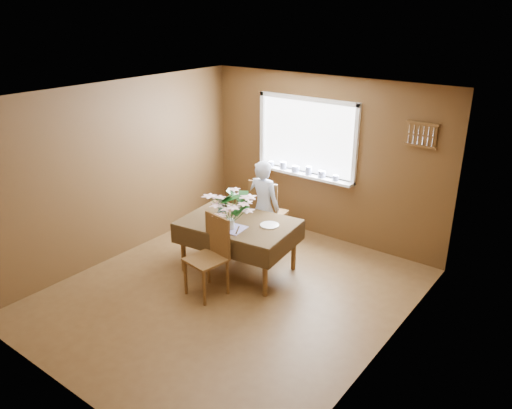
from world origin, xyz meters
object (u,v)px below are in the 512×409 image
Objects in this scene: seated_woman at (264,207)px; flower_bouquet at (230,208)px; chair_far at (266,212)px; chair_near at (211,253)px; dining_table at (238,228)px.

flower_bouquet is at bearing 95.41° from seated_woman.
chair_far is 0.18m from seated_woman.
seated_woman is (0.04, -0.12, 0.13)m from chair_far.
flower_bouquet reaches higher than chair_near.
seated_woman is at bearing 98.94° from flower_bouquet.
flower_bouquet is (0.18, -1.05, 0.45)m from chair_far.
chair_far reaches higher than chair_near.
flower_bouquet is (0.15, -0.93, 0.32)m from seated_woman.
seated_woman reaches higher than flower_bouquet.
chair_near is at bearing -89.66° from dining_table.
chair_near is 0.62m from flower_bouquet.
chair_near reaches higher than dining_table.
seated_woman is (-0.16, 1.33, 0.15)m from chair_near.
seated_woman is 2.64× the size of flower_bouquet.
chair_far is 1.46m from chair_near.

